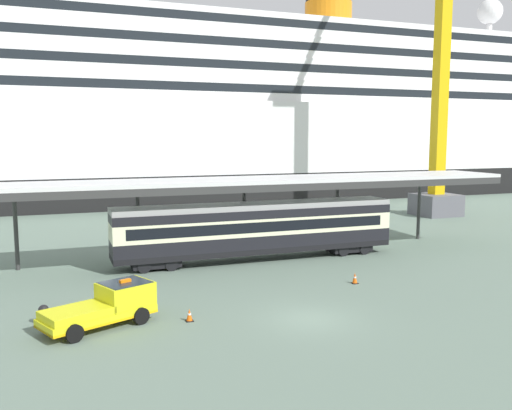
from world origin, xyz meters
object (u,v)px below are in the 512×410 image
Objects in this scene: cruise_ship at (236,117)px; dockside_crane at (446,75)px; train_carriage at (257,228)px; traffic_cone_near at (355,278)px; service_truck at (108,304)px; traffic_cone_mid at (189,315)px; quay_bollard at (44,314)px.

dockside_crane is at bearing -62.56° from cruise_ship.
train_carriage is 8.92m from traffic_cone_near.
cruise_ship is 59.42m from service_truck.
dockside_crane is (27.57, 14.15, 13.22)m from train_carriage.
cruise_ship reaches higher than traffic_cone_mid.
service_truck is 48.23m from dockside_crane.
dockside_crane is at bearing 32.24° from service_truck.
quay_bollard is (-26.82, -52.21, -11.20)m from cruise_ship.
service_truck is at bearing -20.93° from quay_bollard.
train_carriage is 33.69m from dockside_crane.
service_truck is 8.27× the size of traffic_cone_near.
traffic_cone_mid is at bearing -124.31° from train_carriage.
traffic_cone_mid is 0.01× the size of dockside_crane.
train_carriage reaches higher than service_truck.
dockside_crane reaches higher than traffic_cone_mid.
quay_bollard reaches higher than traffic_cone_near.
cruise_ship is 59.75m from quay_bollard.
service_truck is 3.84m from traffic_cone_mid.
dockside_crane reaches higher than quay_bollard.
cruise_ship is 45.72m from train_carriage.
cruise_ship is at bearing 73.60° from train_carriage.
service_truck is 5.81× the size of quay_bollard.
traffic_cone_near is (-9.33, -50.97, -11.38)m from cruise_ship.
traffic_cone_near is at bearing -137.54° from dockside_crane.
service_truck is at bearing -147.76° from dockside_crane.
traffic_cone_near is (14.64, 2.33, -0.66)m from service_truck.
quay_bollard is at bearing 159.07° from service_truck.
train_carriage is at bearing -152.83° from dockside_crane.
traffic_cone_mid is at bearing -144.24° from dockside_crane.
service_truck is (-23.97, -53.30, -10.72)m from cruise_ship.
cruise_ship is at bearing 79.63° from traffic_cone_near.
dockside_crane is (14.94, -28.77, 3.81)m from cruise_ship.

